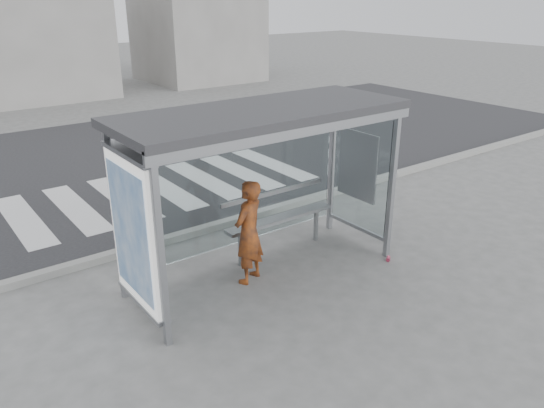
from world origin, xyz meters
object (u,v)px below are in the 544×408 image
Objects in this scene: person at (249,232)px; soda_can at (388,259)px; bench at (279,218)px; bus_shelter at (240,156)px.

soda_can is at bearing 134.96° from person.
bench reaches higher than soda_can.
person is 14.05× the size of soda_can.
soda_can is at bearing -21.49° from bus_shelter.
bench is at bearing 133.03° from soda_can.
soda_can is (2.19, -0.85, -0.77)m from person.
bus_shelter reaches higher than soda_can.
bus_shelter reaches higher than bench.
person is at bearing -29.61° from bus_shelter.
bus_shelter is 2.08× the size of bench.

